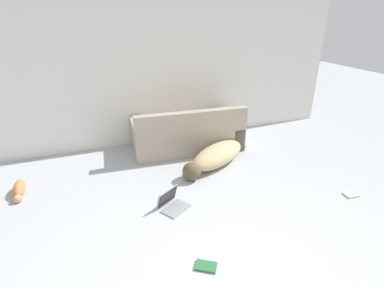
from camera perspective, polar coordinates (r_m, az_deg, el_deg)
wall_back at (r=5.40m, az=-9.50°, el=13.81°), size 7.67×0.06×2.70m
couch at (r=5.33m, az=-0.94°, el=1.75°), size 1.95×1.02×0.81m
dog at (r=4.80m, az=4.50°, el=-2.36°), size 1.53×0.99×0.32m
cat at (r=4.73m, az=-30.05°, el=-7.47°), size 0.15×0.56×0.17m
laptop_open at (r=3.88m, az=-4.05°, el=-10.91°), size 0.45×0.43×0.24m
book_green at (r=3.17m, az=2.65°, el=-22.24°), size 0.25×0.23×0.02m
book_cream at (r=4.65m, az=28.00°, el=-8.49°), size 0.19×0.15×0.02m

